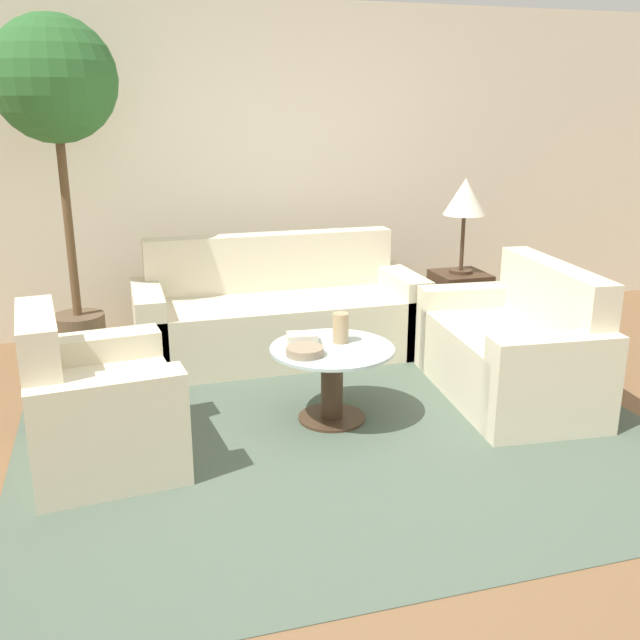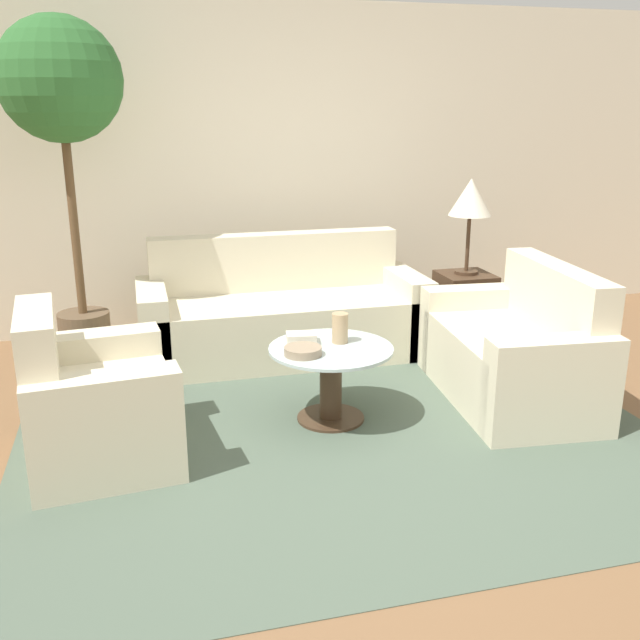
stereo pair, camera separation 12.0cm
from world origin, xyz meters
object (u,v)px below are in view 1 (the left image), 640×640
(coffee_table, at_px, (332,373))
(vase, at_px, (341,328))
(loveseat, at_px, (517,353))
(potted_plant, at_px, (56,104))
(book_stack, at_px, (302,338))
(sofa_main, at_px, (278,316))
(bowl, at_px, (305,351))
(armchair, at_px, (92,411))
(table_lamp, at_px, (465,199))

(coffee_table, bearing_deg, vase, 43.96)
(vase, bearing_deg, loveseat, -2.30)
(coffee_table, height_order, potted_plant, potted_plant)
(potted_plant, bearing_deg, book_stack, -44.50)
(sofa_main, xyz_separation_m, bowl, (-0.16, -1.33, 0.19))
(loveseat, distance_m, potted_plant, 3.39)
(armchair, xyz_separation_m, table_lamp, (2.75, 1.28, 0.83))
(loveseat, xyz_separation_m, book_stack, (-1.39, 0.10, 0.20))
(vase, xyz_separation_m, bowl, (-0.26, -0.16, -0.07))
(loveseat, distance_m, table_lamp, 1.40)
(sofa_main, height_order, bowl, sofa_main)
(armchair, height_order, table_lamp, table_lamp)
(sofa_main, relative_size, loveseat, 1.47)
(vase, distance_m, bowl, 0.31)
(sofa_main, distance_m, loveseat, 1.76)
(loveseat, bearing_deg, armchair, -81.10)
(vase, bearing_deg, potted_plant, 138.75)
(potted_plant, bearing_deg, vase, -41.25)
(bowl, bearing_deg, vase, 31.29)
(potted_plant, height_order, book_stack, potted_plant)
(armchair, bearing_deg, coffee_table, -89.58)
(table_lamp, height_order, book_stack, table_lamp)
(armchair, distance_m, coffee_table, 1.36)
(vase, height_order, bowl, vase)
(sofa_main, xyz_separation_m, coffee_table, (0.03, -1.24, 0.00))
(potted_plant, distance_m, vase, 2.40)
(loveseat, bearing_deg, coffee_table, -83.73)
(sofa_main, distance_m, book_stack, 1.14)
(loveseat, distance_m, book_stack, 1.41)
(potted_plant, distance_m, book_stack, 2.26)
(sofa_main, xyz_separation_m, loveseat, (1.28, -1.22, -0.00))
(bowl, bearing_deg, book_stack, 79.04)
(coffee_table, xyz_separation_m, potted_plant, (-1.46, 1.42, 1.52))
(bowl, relative_size, book_stack, 1.11)
(potted_plant, height_order, bowl, potted_plant)
(coffee_table, relative_size, table_lamp, 1.01)
(table_lamp, relative_size, vase, 4.06)
(loveseat, height_order, coffee_table, loveseat)
(armchair, height_order, vase, armchair)
(potted_plant, xyz_separation_m, book_stack, (1.31, -1.29, -1.32))
(loveseat, bearing_deg, bowl, -80.39)
(coffee_table, bearing_deg, potted_plant, 135.81)
(vase, bearing_deg, coffee_table, -136.04)
(sofa_main, relative_size, bowl, 9.80)
(table_lamp, xyz_separation_m, vase, (-1.32, -1.06, -0.58))
(loveseat, xyz_separation_m, potted_plant, (-2.70, 1.39, 1.52))
(coffee_table, bearing_deg, armchair, -173.78)
(bowl, height_order, book_stack, book_stack)
(vase, relative_size, bowl, 0.84)
(potted_plant, height_order, vase, potted_plant)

